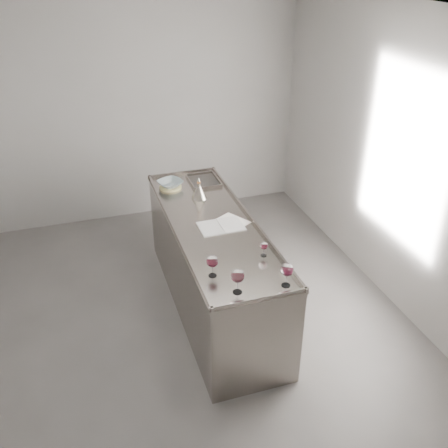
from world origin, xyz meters
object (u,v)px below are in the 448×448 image
object	(u,v)px
wine_glass_right	(287,270)
wine_glass_middle	(238,276)
ceramic_bowl	(170,183)
wine_funnel	(199,192)
counter	(213,266)
wine_glass_left	(212,262)
wine_glass_small	(264,246)
notebook	(221,226)

from	to	relation	value
wine_glass_right	wine_glass_middle	bearing A→B (deg)	174.88
ceramic_bowl	wine_funnel	distance (m)	0.40
wine_glass_middle	wine_funnel	xyz separation A→B (m)	(0.15, 1.59, -0.07)
counter	wine_glass_left	world-z (taller)	wine_glass_left
wine_glass_right	ceramic_bowl	bearing A→B (deg)	103.10
wine_glass_small	ceramic_bowl	xyz separation A→B (m)	(-0.45, 1.52, -0.04)
wine_glass_small	ceramic_bowl	size ratio (longest dim) A/B	0.52
wine_glass_left	wine_funnel	bearing A→B (deg)	78.94
counter	notebook	world-z (taller)	counter
counter	wine_glass_left	xyz separation A→B (m)	(-0.24, -0.79, 0.60)
wine_glass_middle	notebook	xyz separation A→B (m)	(0.18, 0.97, -0.14)
counter	wine_glass_middle	bearing A→B (deg)	-96.73
wine_glass_middle	ceramic_bowl	bearing A→B (deg)	92.36
notebook	wine_glass_right	bearing A→B (deg)	-79.64
wine_glass_right	counter	bearing A→B (deg)	103.14
wine_glass_left	wine_glass_middle	distance (m)	0.28
wine_glass_left	ceramic_bowl	xyz separation A→B (m)	(0.04, 1.66, -0.08)
ceramic_bowl	wine_glass_right	bearing A→B (deg)	-76.90
wine_glass_small	notebook	distance (m)	0.60
wine_glass_left	ceramic_bowl	size ratio (longest dim) A/B	0.73
counter	wine_glass_small	distance (m)	0.89
wine_glass_left	wine_glass_small	bearing A→B (deg)	16.53
counter	ceramic_bowl	size ratio (longest dim) A/B	9.70
wine_glass_left	wine_glass_right	xyz separation A→B (m)	(0.49, -0.29, 0.01)
wine_glass_left	notebook	world-z (taller)	wine_glass_left
wine_glass_left	wine_glass_right	distance (m)	0.57
notebook	ceramic_bowl	bearing A→B (deg)	104.34
wine_funnel	counter	bearing A→B (deg)	-92.30
notebook	wine_funnel	xyz separation A→B (m)	(-0.03, 0.63, 0.06)
ceramic_bowl	wine_glass_left	bearing A→B (deg)	-91.25
wine_glass_small	wine_funnel	bearing A→B (deg)	100.67
wine_glass_left	wine_glass_right	world-z (taller)	wine_glass_right
notebook	wine_funnel	size ratio (longest dim) A/B	1.75
wine_glass_left	wine_glass_right	size ratio (longest dim) A/B	0.94
counter	wine_glass_small	bearing A→B (deg)	-69.12
ceramic_bowl	wine_funnel	bearing A→B (deg)	-55.68
ceramic_bowl	wine_funnel	size ratio (longest dim) A/B	1.08
ceramic_bowl	wine_glass_middle	bearing A→B (deg)	-87.64
wine_funnel	wine_glass_small	bearing A→B (deg)	-79.33
notebook	ceramic_bowl	distance (m)	0.99
wine_glass_right	notebook	bearing A→B (deg)	101.14
notebook	wine_glass_small	bearing A→B (deg)	-72.09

